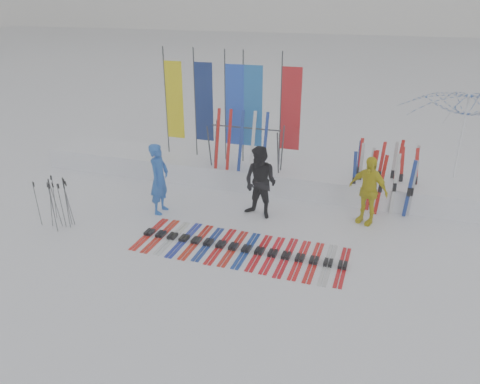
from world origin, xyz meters
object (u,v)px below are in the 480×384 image
(person_black, at_px, (260,183))
(ski_row, at_px, (240,248))
(person_blue, at_px, (159,179))
(tent_canopy, at_px, (459,146))
(ski_rack, at_px, (246,142))
(person_yellow, at_px, (368,190))

(person_black, bearing_deg, ski_row, -72.07)
(person_blue, bearing_deg, tent_canopy, -66.36)
(ski_row, bearing_deg, tent_canopy, 44.32)
(person_black, xyz_separation_m, ski_row, (0.07, -1.76, -0.88))
(tent_canopy, height_order, ski_rack, tent_canopy)
(tent_canopy, bearing_deg, person_black, -149.77)
(person_blue, bearing_deg, person_yellow, -78.91)
(person_blue, height_order, person_yellow, person_blue)
(person_black, height_order, ski_rack, ski_rack)
(tent_canopy, height_order, ski_row, tent_canopy)
(person_yellow, relative_size, ski_row, 0.37)
(person_blue, height_order, ski_row, person_blue)
(ski_row, bearing_deg, person_blue, 155.01)
(tent_canopy, bearing_deg, person_blue, -155.34)
(person_yellow, bearing_deg, person_black, -145.22)
(person_yellow, distance_m, tent_canopy, 3.09)
(ski_row, relative_size, ski_rack, 2.28)
(person_black, bearing_deg, tent_canopy, 46.01)
(person_blue, xyz_separation_m, person_yellow, (5.03, 1.08, -0.06))
(person_yellow, bearing_deg, person_blue, -144.44)
(person_yellow, relative_size, ski_rack, 0.84)
(ski_rack, bearing_deg, ski_row, -73.77)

